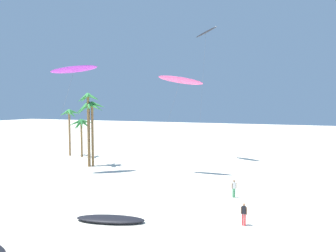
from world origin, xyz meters
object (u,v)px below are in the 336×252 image
Objects in this scene: grounded_kite_2 at (110,219)px; person_near_right at (234,188)px; palm_tree_1 at (69,117)px; palm_tree_4 at (89,114)px; palm_tree_0 at (81,126)px; person_foreground_walker at (244,213)px; flying_kite_0 at (206,32)px; flying_kite_2 at (180,80)px; palm_tree_3 at (92,114)px; flying_kite_1 at (74,69)px; palm_tree_2 at (88,107)px.

person_near_right is at bearing 54.61° from grounded_kite_2.
palm_tree_4 reaches higher than palm_tree_1.
palm_tree_0 is 3.80× the size of person_near_right.
palm_tree_4 reaches higher than person_foreground_walker.
flying_kite_2 is at bearing -89.30° from flying_kite_0.
palm_tree_3 is 24.82m from person_near_right.
person_foreground_walker is 7.43m from person_near_right.
palm_tree_1 is 35.80m from grounded_kite_2.
flying_kite_1 reaches higher than palm_tree_0.
palm_tree_0 is 0.70× the size of palm_tree_4.
palm_tree_3 is at bearing -141.96° from flying_kite_0.
palm_tree_0 is 33.03m from grounded_kite_2.
palm_tree_4 is at bearing -35.85° from palm_tree_1.
flying_kite_0 reaches higher than palm_tree_0.
palm_tree_3 is at bearing 10.89° from palm_tree_4.
person_foreground_walker is at bearing -67.04° from flying_kite_0.
palm_tree_4 is at bearing 124.17° from palm_tree_2.
person_near_right is (-2.26, 7.07, 0.02)m from person_foreground_walker.
flying_kite_0 is 14.13m from flying_kite_2.
flying_kite_1 is 25.09m from person_near_right.
flying_kite_1 is 13.78m from flying_kite_2.
flying_kite_1 is at bearing 157.50° from person_foreground_walker.
flying_kite_1 is (-12.81, -15.95, -6.80)m from flying_kite_0.
palm_tree_1 is 41.15m from person_foreground_walker.
palm_tree_1 reaches higher than palm_tree_0.
palm_tree_1 is 25.45m from flying_kite_2.
flying_kite_2 is at bearing 126.98° from person_foreground_walker.
palm_tree_0 is 15.80m from flying_kite_1.
palm_tree_4 is at bearing -142.81° from flying_kite_0.
palm_tree_2 is 6.86m from flying_kite_1.
palm_tree_3 is at bearing -33.75° from palm_tree_1.
palm_tree_4 reaches higher than person_near_right.
palm_tree_0 is 8.92m from palm_tree_4.
palm_tree_4 is (9.23, -6.67, 0.92)m from palm_tree_1.
person_near_right reaches higher than person_foreground_walker.
flying_kite_2 is at bearing -2.44° from palm_tree_3.
palm_tree_1 is at bearing -169.69° from flying_kite_0.
grounded_kite_2 is (15.48, -17.76, -8.53)m from palm_tree_2.
person_near_right is (21.47, -2.76, -12.68)m from flying_kite_1.
flying_kite_1 is at bearing -73.05° from palm_tree_2.
flying_kite_1 is 8.30× the size of person_near_right.
palm_tree_1 reaches higher than person_near_right.
grounded_kite_2 is (14.08, -13.16, -13.43)m from flying_kite_1.
flying_kite_0 is 28.36m from person_near_right.
grounded_kite_2 is (24.96, -24.80, -6.60)m from palm_tree_1.
palm_tree_4 is at bearing -44.65° from palm_tree_0.
palm_tree_4 is 0.73× the size of flying_kite_2.
palm_tree_3 reaches higher than palm_tree_1.
palm_tree_0 reaches higher than person_near_right.
person_foreground_walker is (10.78, -14.31, -11.23)m from flying_kite_2.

